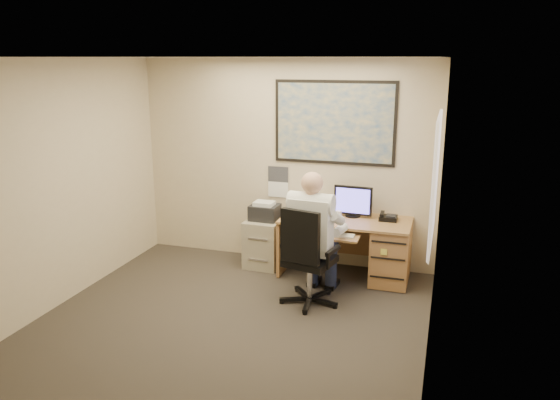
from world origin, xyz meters
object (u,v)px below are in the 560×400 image
(person, at_px, (311,238))
(office_chair, at_px, (310,276))
(filing_cabinet, at_px, (265,238))
(desk, at_px, (372,245))

(person, bearing_deg, office_chair, -77.10)
(filing_cabinet, distance_m, person, 1.31)
(desk, distance_m, person, 1.10)
(filing_cabinet, xyz_separation_m, person, (0.86, -0.92, 0.38))
(filing_cabinet, relative_size, person, 0.59)
(desk, relative_size, office_chair, 1.40)
(person, bearing_deg, desk, 62.37)
(filing_cabinet, bearing_deg, office_chair, -47.14)
(filing_cabinet, bearing_deg, desk, 0.56)
(desk, height_order, person, person)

